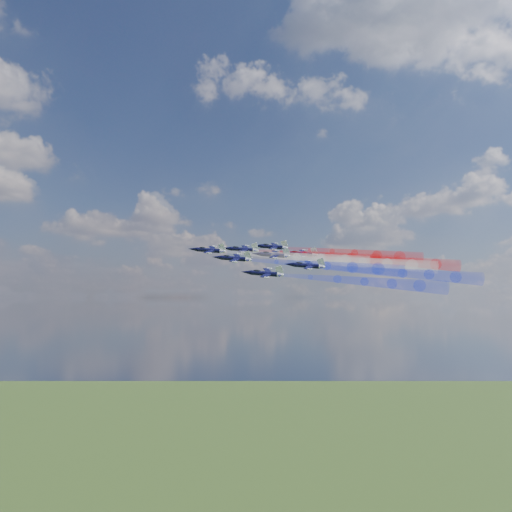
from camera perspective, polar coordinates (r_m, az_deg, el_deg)
jet_lead at (r=183.28m, az=-4.91°, el=0.60°), size 16.92×16.70×7.57m
trail_lead at (r=180.48m, az=4.23°, el=-0.09°), size 38.96×34.69×9.27m
jet_inner_left at (r=173.40m, az=-2.33°, el=-0.26°), size 16.92×16.70×7.57m
trail_inner_left at (r=172.07m, az=7.33°, el=-0.99°), size 38.96×34.69×9.27m
jet_inner_right at (r=188.20m, az=-1.45°, el=0.68°), size 16.92×16.70×7.57m
trail_inner_right at (r=187.08m, az=7.44°, el=0.01°), size 38.96×34.69×9.27m
jet_outer_left at (r=162.23m, az=0.87°, el=-1.82°), size 16.92×16.70×7.57m
trail_outer_left at (r=162.75m, az=11.15°, el=-2.59°), size 38.96×34.69×9.27m
jet_center_third at (r=180.73m, az=1.74°, el=0.11°), size 16.92×16.70×7.57m
trail_center_third at (r=181.35m, az=10.97°, el=-0.58°), size 38.96×34.69×9.27m
jet_outer_right at (r=196.79m, az=1.67°, el=0.95°), size 16.92×16.70×7.57m
trail_outer_right at (r=197.15m, az=10.15°, el=0.32°), size 38.96×34.69×9.27m
jet_rear_left at (r=170.66m, az=5.25°, el=-0.99°), size 16.92×16.70×7.57m
trail_rear_left at (r=173.22m, az=14.93°, el=-1.70°), size 38.96×34.69×9.27m
jet_rear_right at (r=188.32m, az=4.68°, el=0.21°), size 16.92×16.70×7.57m
trail_rear_right at (r=190.33m, az=13.48°, el=-0.45°), size 38.96×34.69×9.27m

